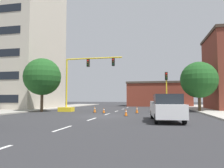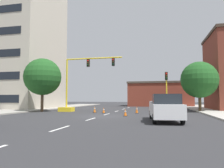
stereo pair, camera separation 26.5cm
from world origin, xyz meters
name	(u,v)px [view 2 (the right image)]	position (x,y,z in m)	size (l,w,h in m)	color
ground_plane	(101,116)	(0.00, 0.00, 0.00)	(160.00, 160.00, 0.00)	#2D2D30
sidewalk_left	(29,109)	(-13.07, 8.00, 0.07)	(6.00, 56.00, 0.14)	#9E998E
lane_stripe_seg_1	(60,128)	(0.00, -8.50, 0.00)	(0.16, 2.40, 0.01)	silver
lane_stripe_seg_2	(91,119)	(0.00, -3.00, 0.00)	(0.16, 2.40, 0.01)	silver
lane_stripe_seg_3	(107,114)	(0.00, 2.50, 0.00)	(0.16, 2.40, 0.01)	silver
lane_stripe_seg_4	(117,111)	(0.00, 8.00, 0.00)	(0.16, 2.40, 0.01)	silver
lane_stripe_seg_5	(124,109)	(0.00, 13.50, 0.00)	(0.16, 2.40, 0.01)	silver
lane_stripe_seg_6	(128,108)	(0.00, 19.00, 0.00)	(0.16, 2.40, 0.01)	silver
building_tall_left	(11,42)	(-19.72, 12.38, 11.53)	(15.77, 12.65, 23.05)	beige
building_brick_center	(160,94)	(5.68, 28.16, 2.61)	(13.52, 8.16, 5.20)	brown
traffic_signal_gantry	(74,94)	(-5.19, 5.86, 2.19)	(8.16, 1.20, 6.83)	yellow
traffic_light_pole_right	(166,83)	(6.34, 6.18, 3.53)	(0.32, 0.47, 4.80)	yellow
tree_right_mid	(199,80)	(10.41, 8.52, 4.00)	(4.55, 4.55, 6.29)	#4C3823
tree_left_near	(43,77)	(-8.97, 4.70, 4.41)	(4.67, 4.67, 6.76)	brown
pickup_truck_white	(165,108)	(5.84, -3.42, 0.97)	(2.49, 5.56, 1.99)	white
traffic_cone_roadside_a	(95,110)	(-2.01, 4.58, 0.37)	(0.36, 0.36, 0.74)	black
traffic_cone_roadside_b	(137,110)	(2.96, 4.68, 0.38)	(0.36, 0.36, 0.78)	black
traffic_cone_roadside_c	(125,113)	(2.30, 0.48, 0.34)	(0.36, 0.36, 0.69)	black
traffic_cone_roadside_d	(104,110)	(-0.76, 4.03, 0.30)	(0.36, 0.36, 0.61)	black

